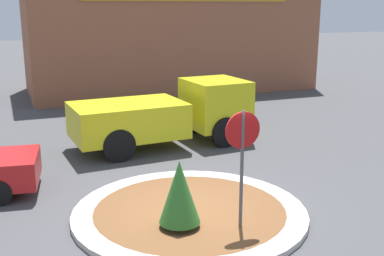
{
  "coord_description": "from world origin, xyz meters",
  "views": [
    {
      "loc": [
        -3.54,
        -9.05,
        4.42
      ],
      "look_at": [
        0.89,
        2.1,
        1.38
      ],
      "focal_mm": 45.0,
      "sensor_mm": 36.0,
      "label": 1
    }
  ],
  "objects": [
    {
      "name": "island_shrub",
      "position": [
        -0.5,
        -0.72,
        0.88
      ],
      "size": [
        0.83,
        0.83,
        1.39
      ],
      "color": "brown",
      "rests_on": "traffic_island"
    },
    {
      "name": "traffic_island",
      "position": [
        0.0,
        0.0,
        0.06
      ],
      "size": [
        5.09,
        5.09,
        0.13
      ],
      "color": "#BCB7AD",
      "rests_on": "ground_plane"
    },
    {
      "name": "stop_sign",
      "position": [
        0.64,
        -1.15,
        1.74
      ],
      "size": [
        0.73,
        0.07,
        2.51
      ],
      "color": "#4C4C51",
      "rests_on": "ground_plane"
    },
    {
      "name": "ground_plane",
      "position": [
        0.0,
        0.0,
        0.0
      ],
      "size": [
        120.0,
        120.0,
        0.0
      ],
      "primitive_type": "plane",
      "color": "#474749"
    },
    {
      "name": "utility_truck",
      "position": [
        1.31,
        5.35,
        1.05
      ],
      "size": [
        5.83,
        2.56,
        2.03
      ],
      "rotation": [
        0.0,
        0.0,
        0.07
      ],
      "color": "gold",
      "rests_on": "ground_plane"
    },
    {
      "name": "storefront_building",
      "position": [
        5.06,
        15.79,
        2.95
      ],
      "size": [
        14.82,
        6.07,
        5.9
      ],
      "color": "#93563D",
      "rests_on": "ground_plane"
    }
  ]
}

